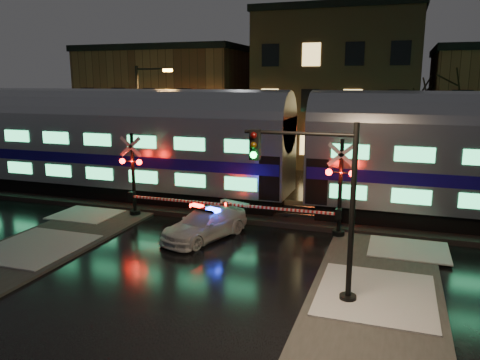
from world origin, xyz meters
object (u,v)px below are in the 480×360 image
object	(u,v)px
crossing_signal_right	(331,198)
crossing_signal_left	(139,184)
streetlight	(142,118)
police_car	(205,224)
traffic_light	(322,209)

from	to	relation	value
crossing_signal_right	crossing_signal_left	world-z (taller)	crossing_signal_right
crossing_signal_left	streetlight	world-z (taller)	streetlight
police_car	streetlight	distance (m)	12.13
traffic_light	streetlight	bearing A→B (deg)	127.95
police_car	traffic_light	distance (m)	7.31
police_car	crossing_signal_left	world-z (taller)	crossing_signal_left
streetlight	traffic_light	bearing A→B (deg)	-43.43
police_car	streetlight	size ratio (longest dim) A/B	0.62
police_car	streetlight	world-z (taller)	streetlight
crossing_signal_right	traffic_light	size ratio (longest dim) A/B	1.10
crossing_signal_left	streetlight	bearing A→B (deg)	118.42
streetlight	crossing_signal_right	bearing A→B (deg)	-27.52
police_car	crossing_signal_right	bearing A→B (deg)	39.29
crossing_signal_right	crossing_signal_left	distance (m)	9.22
crossing_signal_right	traffic_light	xyz separation A→B (m)	(0.54, -5.98, 1.14)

